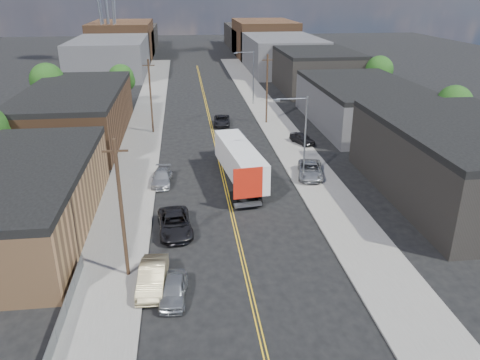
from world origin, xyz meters
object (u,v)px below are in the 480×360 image
object	(u,v)px
car_left_c	(175,223)
car_left_d	(162,178)
car_ahead_truck	(222,121)
car_right_lot_c	(302,138)
car_left_a	(174,290)
car_right_lot_a	(310,170)
semi_truck	(238,158)
car_left_b	(153,277)

from	to	relation	value
car_left_c	car_left_d	xyz separation A→B (m)	(-1.40, 10.48, -0.10)
car_left_c	car_ahead_truck	bearing A→B (deg)	73.25
car_right_lot_c	car_left_a	bearing A→B (deg)	-140.14
car_left_c	car_right_lot_a	world-z (taller)	car_right_lot_a
car_left_a	car_ahead_truck	bearing A→B (deg)	86.45
car_right_lot_c	car_ahead_truck	bearing A→B (deg)	109.86
car_left_c	car_left_d	distance (m)	10.58
car_left_a	semi_truck	bearing A→B (deg)	77.61
semi_truck	car_left_c	xyz separation A→B (m)	(-6.50, -11.00, -1.54)
car_left_a	car_right_lot_c	xyz separation A→B (m)	(16.00, 30.47, 0.13)
car_left_d	car_left_c	bearing A→B (deg)	-78.95
semi_truck	car_left_a	xyz separation A→B (m)	(-6.50, -20.02, -1.63)
car_ahead_truck	car_left_d	bearing A→B (deg)	-105.44
semi_truck	car_ahead_truck	xyz separation A→B (m)	(0.08, 20.81, -1.64)
car_left_b	car_left_c	distance (m)	7.75
car_ahead_truck	car_right_lot_a	bearing A→B (deg)	-65.72
car_left_a	car_ahead_truck	distance (m)	41.36
car_left_b	car_left_c	xyz separation A→B (m)	(1.40, 7.62, -0.03)
car_left_a	car_left_c	bearing A→B (deg)	95.60
car_left_d	car_right_lot_c	distance (m)	20.57
car_left_a	car_left_b	bearing A→B (deg)	140.62
car_left_b	car_left_c	world-z (taller)	car_left_b
car_left_c	car_left_b	bearing A→B (deg)	-105.48
semi_truck	car_right_lot_c	xyz separation A→B (m)	(9.50, 10.46, -1.50)
semi_truck	car_right_lot_c	bearing A→B (deg)	40.58
car_right_lot_c	car_left_d	bearing A→B (deg)	-170.20
car_right_lot_a	car_right_lot_c	distance (m)	11.36
car_left_a	car_left_b	world-z (taller)	car_left_b
car_left_c	car_right_lot_c	xyz separation A→B (m)	(16.00, 21.46, 0.04)
car_left_c	car_ahead_truck	world-z (taller)	car_left_c
car_right_lot_c	car_ahead_truck	world-z (taller)	car_right_lot_c
car_left_b	car_left_d	xyz separation A→B (m)	(0.00, 18.10, -0.13)
car_right_lot_a	car_ahead_truck	world-z (taller)	car_right_lot_a
car_left_d	semi_truck	bearing A→B (deg)	7.17
car_left_d	car_right_lot_c	bearing A→B (deg)	35.68
car_left_d	car_right_lot_c	world-z (taller)	car_right_lot_c
semi_truck	car_right_lot_a	xyz separation A→B (m)	(7.59, -0.74, -1.42)
car_ahead_truck	semi_truck	bearing A→B (deg)	-85.14
car_left_d	car_ahead_truck	bearing A→B (deg)	72.93
car_right_lot_c	car_left_b	bearing A→B (deg)	-143.34
car_left_c	car_left_d	world-z (taller)	car_left_c
car_left_a	car_right_lot_a	world-z (taller)	car_right_lot_a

